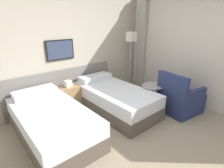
{
  "coord_description": "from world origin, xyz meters",
  "views": [
    {
      "loc": [
        -1.96,
        -1.49,
        1.95
      ],
      "look_at": [
        0.29,
        1.14,
        0.68
      ],
      "focal_mm": 28.0,
      "sensor_mm": 36.0,
      "label": 1
    }
  ],
  "objects_px": {
    "floor_lamp": "(131,44)",
    "nightstand": "(69,97)",
    "side_table": "(152,92)",
    "armchair": "(179,99)",
    "bed_near_door": "(52,122)",
    "bed_near_window": "(114,99)"
  },
  "relations": [
    {
      "from": "nightstand",
      "to": "side_table",
      "type": "xyz_separation_m",
      "value": [
        1.43,
        -1.25,
        0.12
      ]
    },
    {
      "from": "bed_near_door",
      "to": "armchair",
      "type": "height_order",
      "value": "armchair"
    },
    {
      "from": "nightstand",
      "to": "armchair",
      "type": "distance_m",
      "value": 2.49
    },
    {
      "from": "side_table",
      "to": "armchair",
      "type": "xyz_separation_m",
      "value": [
        0.34,
        -0.5,
        -0.11
      ]
    },
    {
      "from": "floor_lamp",
      "to": "side_table",
      "type": "height_order",
      "value": "floor_lamp"
    },
    {
      "from": "nightstand",
      "to": "armchair",
      "type": "xyz_separation_m",
      "value": [
        1.77,
        -1.75,
        0.02
      ]
    },
    {
      "from": "nightstand",
      "to": "floor_lamp",
      "type": "distance_m",
      "value": 2.14
    },
    {
      "from": "floor_lamp",
      "to": "nightstand",
      "type": "bearing_deg",
      "value": 175.32
    },
    {
      "from": "bed_near_door",
      "to": "armchair",
      "type": "xyz_separation_m",
      "value": [
        2.51,
        -1.0,
        0.02
      ]
    },
    {
      "from": "nightstand",
      "to": "side_table",
      "type": "distance_m",
      "value": 1.91
    },
    {
      "from": "bed_near_window",
      "to": "armchair",
      "type": "bearing_deg",
      "value": -43.84
    },
    {
      "from": "bed_near_door",
      "to": "side_table",
      "type": "height_order",
      "value": "bed_near_door"
    },
    {
      "from": "bed_near_door",
      "to": "floor_lamp",
      "type": "height_order",
      "value": "floor_lamp"
    },
    {
      "from": "bed_near_window",
      "to": "nightstand",
      "type": "relative_size",
      "value": 2.92
    },
    {
      "from": "floor_lamp",
      "to": "bed_near_door",
      "type": "bearing_deg",
      "value": -166.9
    },
    {
      "from": "bed_near_door",
      "to": "nightstand",
      "type": "height_order",
      "value": "nightstand"
    },
    {
      "from": "nightstand",
      "to": "armchair",
      "type": "relative_size",
      "value": 0.73
    },
    {
      "from": "bed_near_door",
      "to": "side_table",
      "type": "xyz_separation_m",
      "value": [
        2.16,
        -0.5,
        0.13
      ]
    },
    {
      "from": "bed_near_door",
      "to": "bed_near_window",
      "type": "distance_m",
      "value": 1.46
    },
    {
      "from": "floor_lamp",
      "to": "armchair",
      "type": "xyz_separation_m",
      "value": [
        -0.07,
        -1.6,
        -1.06
      ]
    },
    {
      "from": "bed_near_window",
      "to": "floor_lamp",
      "type": "distance_m",
      "value": 1.66
    },
    {
      "from": "floor_lamp",
      "to": "armchair",
      "type": "distance_m",
      "value": 1.92
    }
  ]
}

